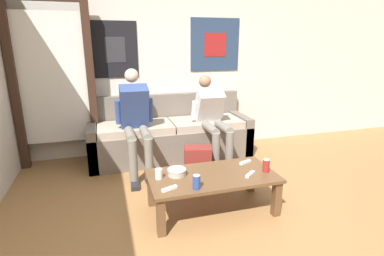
% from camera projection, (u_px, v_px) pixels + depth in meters
% --- Properties ---
extents(ground_plane, '(18.00, 18.00, 0.00)m').
position_uv_depth(ground_plane, '(234.00, 245.00, 2.42)').
color(ground_plane, '#9E7042').
extents(wall_back, '(10.00, 0.07, 2.55)m').
position_uv_depth(wall_back, '(168.00, 64.00, 4.33)').
color(wall_back, silver).
rests_on(wall_back, ground_plane).
extents(door_frame, '(1.00, 0.10, 2.15)m').
position_uv_depth(door_frame, '(52.00, 74.00, 3.74)').
color(door_frame, '#382319').
rests_on(door_frame, ground_plane).
extents(couch, '(2.22, 0.75, 0.86)m').
position_uv_depth(couch, '(170.00, 136.00, 4.24)').
color(couch, '#70665B').
rests_on(couch, ground_plane).
extents(coffee_table, '(1.21, 0.62, 0.38)m').
position_uv_depth(coffee_table, '(212.00, 180.00, 2.85)').
color(coffee_table, brown).
rests_on(coffee_table, ground_plane).
extents(person_seated_adult, '(0.47, 0.89, 1.27)m').
position_uv_depth(person_seated_adult, '(136.00, 118.00, 3.65)').
color(person_seated_adult, gray).
rests_on(person_seated_adult, ground_plane).
extents(person_seated_teen, '(0.47, 0.98, 1.15)m').
position_uv_depth(person_seated_teen, '(212.00, 116.00, 3.95)').
color(person_seated_teen, gray).
rests_on(person_seated_teen, ground_plane).
extents(backpack, '(0.35, 0.28, 0.39)m').
position_uv_depth(backpack, '(198.00, 164.00, 3.56)').
color(backpack, maroon).
rests_on(backpack, ground_plane).
extents(ceramic_bowl, '(0.18, 0.18, 0.06)m').
position_uv_depth(ceramic_bowl, '(177.00, 171.00, 2.82)').
color(ceramic_bowl, '#B7B2A8').
rests_on(ceramic_bowl, coffee_table).
extents(pillar_candle, '(0.07, 0.07, 0.11)m').
position_uv_depth(pillar_candle, '(159.00, 174.00, 2.74)').
color(pillar_candle, silver).
rests_on(pillar_candle, coffee_table).
extents(drink_can_blue, '(0.07, 0.07, 0.12)m').
position_uv_depth(drink_can_blue, '(196.00, 182.00, 2.55)').
color(drink_can_blue, '#28479E').
rests_on(drink_can_blue, coffee_table).
extents(drink_can_red, '(0.07, 0.07, 0.12)m').
position_uv_depth(drink_can_red, '(266.00, 166.00, 2.89)').
color(drink_can_red, maroon).
rests_on(drink_can_red, coffee_table).
extents(game_controller_near_left, '(0.15, 0.08, 0.03)m').
position_uv_depth(game_controller_near_left, '(170.00, 189.00, 2.54)').
color(game_controller_near_left, white).
rests_on(game_controller_near_left, coffee_table).
extents(game_controller_near_right, '(0.15, 0.09, 0.03)m').
position_uv_depth(game_controller_near_right, '(245.00, 162.00, 3.10)').
color(game_controller_near_right, white).
rests_on(game_controller_near_right, coffee_table).
extents(game_controller_far_center, '(0.13, 0.11, 0.03)m').
position_uv_depth(game_controller_far_center, '(250.00, 174.00, 2.81)').
color(game_controller_far_center, white).
rests_on(game_controller_far_center, coffee_table).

